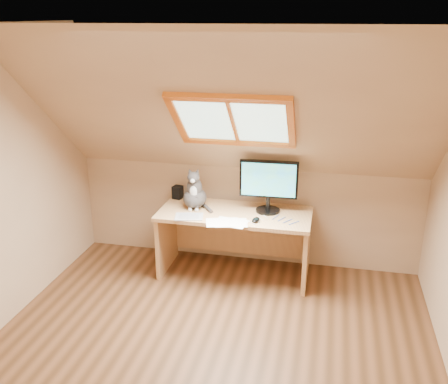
# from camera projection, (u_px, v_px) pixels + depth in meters

# --- Properties ---
(ground) EXTENTS (3.50, 3.50, 0.00)m
(ground) POSITION_uv_depth(u_px,v_px,m) (204.00, 363.00, 3.73)
(ground) COLOR brown
(ground) RESTS_ON ground
(room_shell) EXTENTS (3.52, 3.52, 2.41)m
(room_shell) POSITION_uv_depth(u_px,v_px,m) (198.00, 186.00, 3.16)
(room_shell) COLOR tan
(room_shell) RESTS_ON ground
(desk) EXTENTS (1.46, 0.64, 0.67)m
(desk) POSITION_uv_depth(u_px,v_px,m) (236.00, 230.00, 4.91)
(desk) COLOR #E1AE6B
(desk) RESTS_ON ground
(monitor) EXTENTS (0.55, 0.23, 0.51)m
(monitor) POSITION_uv_depth(u_px,v_px,m) (269.00, 183.00, 4.69)
(monitor) COLOR black
(monitor) RESTS_ON desk
(cat) EXTENTS (0.26, 0.30, 0.42)m
(cat) POSITION_uv_depth(u_px,v_px,m) (195.00, 193.00, 4.84)
(cat) COLOR #494341
(cat) RESTS_ON desk
(desk_speaker) EXTENTS (0.11, 0.11, 0.13)m
(desk_speaker) POSITION_uv_depth(u_px,v_px,m) (178.00, 192.00, 5.12)
(desk_speaker) COLOR black
(desk_speaker) RESTS_ON desk
(graphics_tablet) EXTENTS (0.29, 0.23, 0.01)m
(graphics_tablet) POSITION_uv_depth(u_px,v_px,m) (189.00, 217.00, 4.66)
(graphics_tablet) COLOR #B2B2B7
(graphics_tablet) RESTS_ON desk
(mouse) EXTENTS (0.08, 0.12, 0.04)m
(mouse) POSITION_uv_depth(u_px,v_px,m) (256.00, 220.00, 4.56)
(mouse) COLOR black
(mouse) RESTS_ON desk
(papers) EXTENTS (0.35, 0.30, 0.01)m
(papers) POSITION_uv_depth(u_px,v_px,m) (226.00, 222.00, 4.55)
(papers) COLOR white
(papers) RESTS_ON desk
(cables) EXTENTS (0.51, 0.26, 0.01)m
(cables) POSITION_uv_depth(u_px,v_px,m) (274.00, 220.00, 4.59)
(cables) COLOR silver
(cables) RESTS_ON desk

